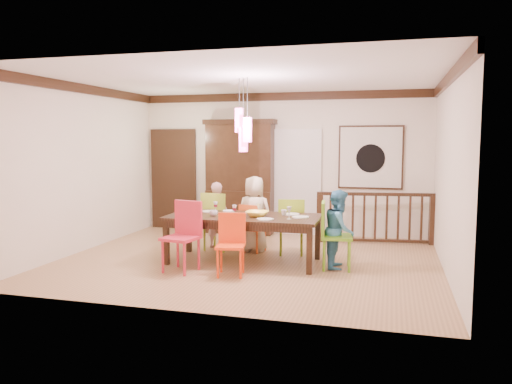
% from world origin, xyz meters
% --- Properties ---
extents(floor, '(6.00, 6.00, 0.00)m').
position_xyz_m(floor, '(0.00, 0.00, 0.00)').
color(floor, '#A1794E').
rests_on(floor, ground).
extents(ceiling, '(6.00, 6.00, 0.00)m').
position_xyz_m(ceiling, '(0.00, 0.00, 2.90)').
color(ceiling, white).
rests_on(ceiling, wall_back).
extents(wall_back, '(6.00, 0.00, 6.00)m').
position_xyz_m(wall_back, '(0.00, 2.50, 1.45)').
color(wall_back, beige).
rests_on(wall_back, floor).
extents(wall_left, '(0.00, 5.00, 5.00)m').
position_xyz_m(wall_left, '(-3.00, 0.00, 1.45)').
color(wall_left, beige).
rests_on(wall_left, floor).
extents(wall_right, '(0.00, 5.00, 5.00)m').
position_xyz_m(wall_right, '(3.00, 0.00, 1.45)').
color(wall_right, beige).
rests_on(wall_right, floor).
extents(crown_molding, '(6.00, 5.00, 0.16)m').
position_xyz_m(crown_molding, '(0.00, 0.00, 2.82)').
color(crown_molding, black).
rests_on(crown_molding, wall_back).
extents(panel_door, '(1.04, 0.07, 2.24)m').
position_xyz_m(panel_door, '(-2.40, 2.45, 1.05)').
color(panel_door, black).
rests_on(panel_door, wall_back).
extents(white_doorway, '(0.97, 0.05, 2.22)m').
position_xyz_m(white_doorway, '(0.35, 2.46, 1.05)').
color(white_doorway, silver).
rests_on(white_doorway, wall_back).
extents(painting, '(1.25, 0.06, 1.25)m').
position_xyz_m(painting, '(1.80, 2.46, 1.60)').
color(painting, black).
rests_on(painting, wall_back).
extents(pendant_cluster, '(0.27, 0.21, 1.14)m').
position_xyz_m(pendant_cluster, '(-0.04, -0.10, 2.11)').
color(pendant_cluster, '#FF4C9F').
rests_on(pendant_cluster, ceiling).
extents(dining_table, '(2.42, 1.13, 0.75)m').
position_xyz_m(dining_table, '(-0.04, -0.10, 0.68)').
color(dining_table, black).
rests_on(dining_table, floor).
extents(chair_far_left, '(0.53, 0.53, 1.03)m').
position_xyz_m(chair_far_left, '(-0.72, 0.64, 0.59)').
color(chair_far_left, '#9EBE30').
rests_on(chair_far_left, floor).
extents(chair_far_mid, '(0.45, 0.45, 0.84)m').
position_xyz_m(chair_far_mid, '(-0.09, 0.67, 0.48)').
color(chair_far_mid, '#D95118').
rests_on(chair_far_mid, floor).
extents(chair_far_right, '(0.51, 0.51, 0.96)m').
position_xyz_m(chair_far_right, '(0.58, 0.64, 0.55)').
color(chair_far_right, '#7D9F1C').
rests_on(chair_far_right, floor).
extents(chair_near_left, '(0.55, 0.55, 1.04)m').
position_xyz_m(chair_near_left, '(-0.77, -0.90, 0.59)').
color(chair_near_left, red).
rests_on(chair_near_left, floor).
extents(chair_near_mid, '(0.47, 0.47, 0.89)m').
position_xyz_m(chair_near_mid, '(0.01, -0.91, 0.51)').
color(chair_near_mid, '#F53E10').
rests_on(chair_near_mid, floor).
extents(chair_end_right, '(0.51, 0.51, 1.02)m').
position_xyz_m(chair_end_right, '(1.44, -0.15, 0.58)').
color(chair_end_right, '#6CB621').
rests_on(chair_end_right, floor).
extents(china_hutch, '(1.49, 0.46, 2.36)m').
position_xyz_m(china_hutch, '(-0.83, 2.30, 1.18)').
color(china_hutch, black).
rests_on(china_hutch, floor).
extents(balustrade, '(2.21, 0.37, 0.96)m').
position_xyz_m(balustrade, '(1.94, 1.95, 0.50)').
color(balustrade, black).
rests_on(balustrade, floor).
extents(person_far_left, '(0.46, 0.32, 1.20)m').
position_xyz_m(person_far_left, '(-0.81, 0.79, 0.60)').
color(person_far_left, beige).
rests_on(person_far_left, floor).
extents(person_far_mid, '(0.68, 0.47, 1.32)m').
position_xyz_m(person_far_mid, '(-0.08, 0.69, 0.66)').
color(person_far_mid, beige).
rests_on(person_far_mid, floor).
extents(person_end_right, '(0.46, 0.59, 1.20)m').
position_xyz_m(person_end_right, '(1.47, -0.06, 0.60)').
color(person_end_right, '#428DB9').
rests_on(person_end_right, floor).
extents(serving_bowl, '(0.38, 0.38, 0.09)m').
position_xyz_m(serving_bowl, '(0.20, -0.15, 0.79)').
color(serving_bowl, yellow).
rests_on(serving_bowl, dining_table).
extents(small_bowl, '(0.23, 0.23, 0.06)m').
position_xyz_m(small_bowl, '(-0.32, -0.01, 0.78)').
color(small_bowl, white).
rests_on(small_bowl, dining_table).
extents(cup_left, '(0.15, 0.15, 0.10)m').
position_xyz_m(cup_left, '(-0.49, -0.29, 0.80)').
color(cup_left, silver).
rests_on(cup_left, dining_table).
extents(cup_right, '(0.11, 0.11, 0.09)m').
position_xyz_m(cup_right, '(0.57, 0.10, 0.79)').
color(cup_right, silver).
rests_on(cup_right, dining_table).
extents(plate_far_left, '(0.26, 0.26, 0.01)m').
position_xyz_m(plate_far_left, '(-0.70, 0.15, 0.76)').
color(plate_far_left, white).
rests_on(plate_far_left, dining_table).
extents(plate_far_mid, '(0.26, 0.26, 0.01)m').
position_xyz_m(plate_far_mid, '(0.04, 0.18, 0.76)').
color(plate_far_mid, white).
rests_on(plate_far_mid, dining_table).
extents(plate_far_right, '(0.26, 0.26, 0.01)m').
position_xyz_m(plate_far_right, '(0.68, 0.19, 0.76)').
color(plate_far_right, white).
rests_on(plate_far_right, dining_table).
extents(plate_near_left, '(0.26, 0.26, 0.01)m').
position_xyz_m(plate_near_left, '(-0.79, -0.41, 0.76)').
color(plate_near_left, white).
rests_on(plate_near_left, dining_table).
extents(plate_near_mid, '(0.26, 0.26, 0.01)m').
position_xyz_m(plate_near_mid, '(0.39, -0.40, 0.76)').
color(plate_near_mid, white).
rests_on(plate_near_mid, dining_table).
extents(plate_end_right, '(0.26, 0.26, 0.01)m').
position_xyz_m(plate_end_right, '(0.87, -0.06, 0.76)').
color(plate_end_right, white).
rests_on(plate_end_right, dining_table).
extents(wine_glass_a, '(0.08, 0.08, 0.19)m').
position_xyz_m(wine_glass_a, '(-0.55, 0.01, 0.84)').
color(wine_glass_a, '#590C19').
rests_on(wine_glass_a, dining_table).
extents(wine_glass_b, '(0.08, 0.08, 0.19)m').
position_xyz_m(wine_glass_b, '(0.16, 0.06, 0.84)').
color(wine_glass_b, silver).
rests_on(wine_glass_b, dining_table).
extents(wine_glass_c, '(0.08, 0.08, 0.19)m').
position_xyz_m(wine_glass_c, '(-0.13, -0.30, 0.84)').
color(wine_glass_c, '#590C19').
rests_on(wine_glass_c, dining_table).
extents(wine_glass_d, '(0.08, 0.08, 0.19)m').
position_xyz_m(wine_glass_d, '(0.73, -0.26, 0.84)').
color(wine_glass_d, silver).
rests_on(wine_glass_d, dining_table).
extents(napkin, '(0.18, 0.14, 0.01)m').
position_xyz_m(napkin, '(-0.11, -0.48, 0.76)').
color(napkin, '#D83359').
rests_on(napkin, dining_table).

